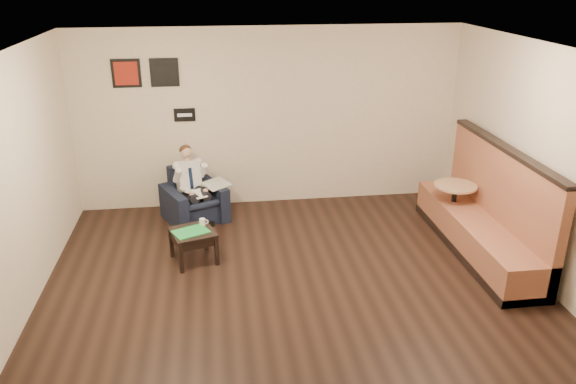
{
  "coord_description": "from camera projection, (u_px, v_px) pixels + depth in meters",
  "views": [
    {
      "loc": [
        -0.86,
        -5.52,
        3.61
      ],
      "look_at": [
        0.05,
        1.2,
        0.87
      ],
      "focal_mm": 35.0,
      "sensor_mm": 36.0,
      "label": 1
    }
  ],
  "objects": [
    {
      "name": "green_folder",
      "position": [
        191.0,
        232.0,
        7.21
      ],
      "size": [
        0.52,
        0.47,
        0.01
      ],
      "primitive_type": "cube",
      "rotation": [
        0.0,
        0.0,
        0.45
      ],
      "color": "green",
      "rests_on": "side_table"
    },
    {
      "name": "coffee_mug",
      "position": [
        202.0,
        222.0,
        7.39
      ],
      "size": [
        0.1,
        0.1,
        0.09
      ],
      "primitive_type": "cylinder",
      "rotation": [
        0.0,
        0.0,
        0.31
      ],
      "color": "white",
      "rests_on": "side_table"
    },
    {
      "name": "banquette",
      "position": [
        481.0,
        202.0,
        7.41
      ],
      "size": [
        0.67,
        2.81,
        1.44
      ],
      "primitive_type": "cube",
      "color": "#9B583C",
      "rests_on": "ground"
    },
    {
      "name": "armchair",
      "position": [
        194.0,
        195.0,
        8.46
      ],
      "size": [
        1.08,
        1.08,
        0.79
      ],
      "primitive_type": "cube",
      "rotation": [
        0.0,
        0.0,
        0.43
      ],
      "color": "black",
      "rests_on": "ground"
    },
    {
      "name": "wall_left",
      "position": [
        4.0,
        203.0,
        5.64
      ],
      "size": [
        0.02,
        6.0,
        2.8
      ],
      "primitive_type": "cube",
      "color": "beige",
      "rests_on": "ground"
    },
    {
      "name": "wall_front",
      "position": [
        376.0,
        376.0,
        3.26
      ],
      "size": [
        6.0,
        0.02,
        2.8
      ],
      "primitive_type": "cube",
      "color": "beige",
      "rests_on": "ground"
    },
    {
      "name": "seating_sign",
      "position": [
        185.0,
        115.0,
        8.55
      ],
      "size": [
        0.32,
        0.02,
        0.2
      ],
      "primitive_type": "cube",
      "color": "black",
      "rests_on": "wall_back"
    },
    {
      "name": "smartphone",
      "position": [
        193.0,
        225.0,
        7.39
      ],
      "size": [
        0.14,
        0.09,
        0.01
      ],
      "primitive_type": "cube",
      "rotation": [
        0.0,
        0.0,
        0.14
      ],
      "color": "black",
      "rests_on": "side_table"
    },
    {
      "name": "wall_right",
      "position": [
        558.0,
        175.0,
        6.38
      ],
      "size": [
        0.02,
        6.0,
        2.8
      ],
      "primitive_type": "cube",
      "color": "beige",
      "rests_on": "ground"
    },
    {
      "name": "newspaper",
      "position": [
        216.0,
        184.0,
        8.51
      ],
      "size": [
        0.5,
        0.54,
        0.01
      ],
      "primitive_type": "cube",
      "rotation": [
        0.0,
        0.0,
        0.48
      ],
      "color": "silver",
      "rests_on": "armchair"
    },
    {
      "name": "art_print_right",
      "position": [
        164.0,
        72.0,
        8.28
      ],
      "size": [
        0.42,
        0.03,
        0.42
      ],
      "primitive_type": "cube",
      "color": "black",
      "rests_on": "wall_back"
    },
    {
      "name": "ground",
      "position": [
        297.0,
        300.0,
        6.54
      ],
      "size": [
        6.0,
        6.0,
        0.0
      ],
      "primitive_type": "plane",
      "color": "black",
      "rests_on": "ground"
    },
    {
      "name": "side_table",
      "position": [
        194.0,
        246.0,
        7.32
      ],
      "size": [
        0.67,
        0.67,
        0.43
      ],
      "primitive_type": "cube",
      "rotation": [
        0.0,
        0.0,
        0.31
      ],
      "color": "black",
      "rests_on": "ground"
    },
    {
      "name": "art_print_left",
      "position": [
        126.0,
        73.0,
        8.21
      ],
      "size": [
        0.42,
        0.03,
        0.42
      ],
      "primitive_type": "cube",
      "color": "#9F2113",
      "rests_on": "wall_back"
    },
    {
      "name": "seated_man",
      "position": [
        196.0,
        188.0,
        8.33
      ],
      "size": [
        0.79,
        0.92,
        1.08
      ],
      "primitive_type": null,
      "rotation": [
        0.0,
        0.0,
        0.43
      ],
      "color": "silver",
      "rests_on": "armchair"
    },
    {
      "name": "cafe_table",
      "position": [
        453.0,
        209.0,
        8.06
      ],
      "size": [
        0.65,
        0.65,
        0.74
      ],
      "primitive_type": "cylinder",
      "rotation": [
        0.0,
        0.0,
        -0.09
      ],
      "color": "tan",
      "rests_on": "ground"
    },
    {
      "name": "wall_back",
      "position": [
        269.0,
        118.0,
        8.77
      ],
      "size": [
        6.0,
        0.02,
        2.8
      ],
      "primitive_type": "cube",
      "color": "beige",
      "rests_on": "ground"
    },
    {
      "name": "lap_papers",
      "position": [
        199.0,
        194.0,
        8.28
      ],
      "size": [
        0.28,
        0.31,
        0.01
      ],
      "primitive_type": "cube",
      "rotation": [
        0.0,
        0.0,
        0.5
      ],
      "color": "white",
      "rests_on": "seated_man"
    },
    {
      "name": "ceiling",
      "position": [
        299.0,
        55.0,
        5.49
      ],
      "size": [
        6.0,
        6.0,
        0.02
      ],
      "primitive_type": "cube",
      "color": "white",
      "rests_on": "wall_back"
    }
  ]
}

